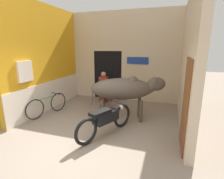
# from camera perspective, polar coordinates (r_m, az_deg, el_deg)

# --- Properties ---
(ground_plane) EXTENTS (30.00, 30.00, 0.00)m
(ground_plane) POSITION_cam_1_polar(r_m,az_deg,el_deg) (4.51, -10.24, -17.63)
(ground_plane) COLOR gray
(wall_left_shopfront) EXTENTS (0.25, 4.04, 3.79)m
(wall_left_shopfront) POSITION_cam_1_polar(r_m,az_deg,el_deg) (6.90, -20.98, 8.79)
(wall_left_shopfront) COLOR orange
(wall_left_shopfront) RESTS_ON ground_plane
(wall_back_with_doorway) EXTENTS (4.67, 0.93, 3.79)m
(wall_back_with_doorway) POSITION_cam_1_polar(r_m,az_deg,el_deg) (7.99, 2.21, 8.44)
(wall_back_with_doorway) COLOR beige
(wall_back_with_doorway) RESTS_ON ground_plane
(wall_right_with_door) EXTENTS (0.22, 4.04, 3.79)m
(wall_right_with_door) POSITION_cam_1_polar(r_m,az_deg,el_deg) (5.37, 23.80, 7.66)
(wall_right_with_door) COLOR beige
(wall_right_with_door) RESTS_ON ground_plane
(cow) EXTENTS (2.39, 1.25, 1.46)m
(cow) POSITION_cam_1_polar(r_m,az_deg,el_deg) (5.52, 4.41, 0.21)
(cow) COLOR #4C4238
(cow) RESTS_ON ground_plane
(motorcycle_near) EXTENTS (0.96, 1.87, 0.79)m
(motorcycle_near) POSITION_cam_1_polar(r_m,az_deg,el_deg) (4.72, -2.01, -9.66)
(motorcycle_near) COLOR black
(motorcycle_near) RESTS_ON ground_plane
(motorcycle_far) EXTENTS (0.66, 1.94, 0.76)m
(motorcycle_far) POSITION_cam_1_polar(r_m,az_deg,el_deg) (6.85, -2.38, -2.25)
(motorcycle_far) COLOR black
(motorcycle_far) RESTS_ON ground_plane
(bicycle) EXTENTS (0.55, 1.59, 0.69)m
(bicycle) POSITION_cam_1_polar(r_m,az_deg,el_deg) (6.50, -20.33, -4.81)
(bicycle) COLOR black
(bicycle) RESTS_ON ground_plane
(shopkeeper_seated) EXTENTS (0.37, 0.34, 1.29)m
(shopkeeper_seated) POSITION_cam_1_polar(r_m,az_deg,el_deg) (7.51, -2.88, 1.22)
(shopkeeper_seated) COLOR brown
(shopkeeper_seated) RESTS_ON ground_plane
(plastic_stool) EXTENTS (0.30, 0.30, 0.46)m
(plastic_stool) POSITION_cam_1_polar(r_m,az_deg,el_deg) (7.70, 0.77, -1.85)
(plastic_stool) COLOR #DB6093
(plastic_stool) RESTS_ON ground_plane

